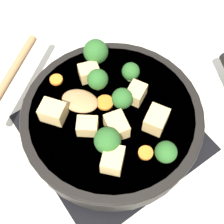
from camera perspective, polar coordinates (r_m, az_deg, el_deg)
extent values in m
plane|color=silver|center=(0.64, 0.00, -3.87)|extent=(2.40, 2.40, 0.00)
cube|color=black|center=(0.63, 0.00, -3.71)|extent=(0.31, 0.31, 0.01)
torus|color=black|center=(0.62, 0.00, -3.06)|extent=(0.24, 0.24, 0.01)
cube|color=black|center=(0.62, 0.00, -3.06)|extent=(0.01, 0.23, 0.01)
cube|color=black|center=(0.62, 0.00, -3.06)|extent=(0.23, 0.01, 0.01)
cylinder|color=black|center=(0.59, 0.00, -1.47)|extent=(0.33, 0.33, 0.06)
cylinder|color=brown|center=(0.58, 0.00, -1.29)|extent=(0.30, 0.30, 0.05)
torus|color=black|center=(0.56, 0.00, -0.20)|extent=(0.33, 0.33, 0.01)
ellipsoid|color=#A87A4C|center=(0.57, -5.88, 2.03)|extent=(0.08, 0.08, 0.01)
cylinder|color=#A87A4C|center=(0.62, -18.53, 5.56)|extent=(0.19, 0.15, 0.02)
cube|color=#DBB770|center=(0.59, -4.21, 7.23)|extent=(0.04, 0.04, 0.03)
cube|color=#DBB770|center=(0.53, -4.52, -2.60)|extent=(0.04, 0.04, 0.03)
cube|color=#DBB770|center=(0.54, 8.06, -1.42)|extent=(0.05, 0.05, 0.03)
cube|color=#DBB770|center=(0.56, 4.60, 3.21)|extent=(0.05, 0.04, 0.03)
cube|color=#DBB770|center=(0.50, 0.14, -8.70)|extent=(0.05, 0.05, 0.03)
cube|color=#DBB770|center=(0.53, 0.85, -2.59)|extent=(0.04, 0.05, 0.03)
cube|color=#DBB770|center=(0.55, -10.73, 0.01)|extent=(0.05, 0.05, 0.03)
cylinder|color=#709956|center=(0.52, -0.81, -6.22)|extent=(0.01, 0.01, 0.01)
sphere|color=#285B23|center=(0.50, -0.84, -5.20)|extent=(0.04, 0.04, 0.04)
cylinder|color=#709956|center=(0.60, 3.34, 6.37)|extent=(0.01, 0.01, 0.01)
sphere|color=#285B23|center=(0.58, 3.44, 7.44)|extent=(0.03, 0.03, 0.03)
cylinder|color=#709956|center=(0.58, -2.55, 4.83)|extent=(0.01, 0.01, 0.01)
sphere|color=#285B23|center=(0.57, -2.63, 5.99)|extent=(0.04, 0.04, 0.04)
cylinder|color=#709956|center=(0.62, -2.89, 9.55)|extent=(0.01, 0.01, 0.01)
sphere|color=#285B23|center=(0.60, -2.99, 10.98)|extent=(0.05, 0.05, 0.05)
cylinder|color=#709956|center=(0.52, 9.52, -8.03)|extent=(0.01, 0.01, 0.01)
sphere|color=#285B23|center=(0.51, 9.84, -7.22)|extent=(0.04, 0.04, 0.04)
cylinder|color=#709956|center=(0.56, 2.04, 1.15)|extent=(0.01, 0.01, 0.01)
sphere|color=#285B23|center=(0.54, 2.11, 2.23)|extent=(0.04, 0.04, 0.04)
cylinder|color=orange|center=(0.53, 6.42, -7.27)|extent=(0.03, 0.03, 0.01)
cylinder|color=orange|center=(0.61, -10.16, 5.84)|extent=(0.02, 0.02, 0.01)
cylinder|color=orange|center=(0.57, -1.03, 1.90)|extent=(0.03, 0.03, 0.01)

